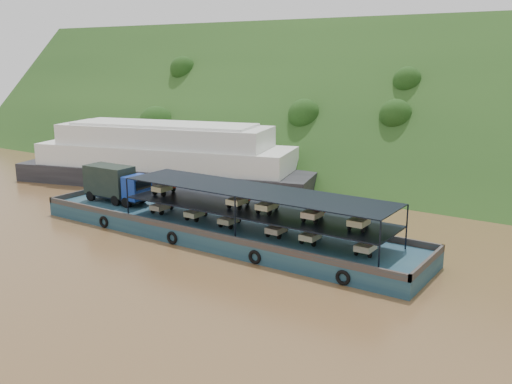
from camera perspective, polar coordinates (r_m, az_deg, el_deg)
The scene contains 4 objects.
ground at distance 46.87m, azimuth -0.03°, elevation -4.84°, with size 160.00×160.00×0.00m, color brown.
hillside at distance 78.39m, azimuth 14.91°, elevation 2.18°, with size 140.00×28.00×28.00m, color #1D3D16.
cargo_barge at distance 47.96m, azimuth -4.70°, elevation -3.03°, with size 35.00×7.18×4.61m.
passenger_ferry at distance 67.53m, azimuth -9.09°, elevation 3.40°, with size 36.59×18.08×7.19m.
Camera 1 is at (24.97, -36.83, 14.71)m, focal length 40.00 mm.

